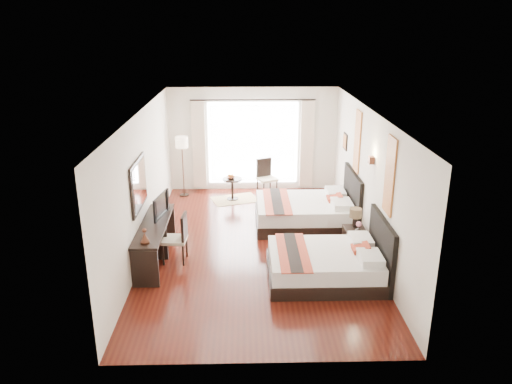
{
  "coord_description": "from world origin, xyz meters",
  "views": [
    {
      "loc": [
        -0.25,
        -9.45,
        4.45
      ],
      "look_at": [
        -0.01,
        0.2,
        1.12
      ],
      "focal_mm": 35.0,
      "sensor_mm": 36.0,
      "label": 1
    }
  ],
  "objects_px": {
    "bed_near": "(329,263)",
    "table_lamp": "(356,214)",
    "vase": "(358,229)",
    "desk_chair": "(176,247)",
    "floor_lamp": "(182,146)",
    "console_desk": "(155,242)",
    "fruit_bowl": "(231,178)",
    "bed_far": "(308,211)",
    "nightstand": "(354,240)",
    "window_chair": "(267,184)",
    "side_table": "(232,189)",
    "television": "(157,205)"
  },
  "relations": [
    {
      "from": "nightstand",
      "to": "floor_lamp",
      "type": "relative_size",
      "value": 0.32
    },
    {
      "from": "vase",
      "to": "floor_lamp",
      "type": "bearing_deg",
      "value": 136.14
    },
    {
      "from": "television",
      "to": "window_chair",
      "type": "height_order",
      "value": "television"
    },
    {
      "from": "desk_chair",
      "to": "side_table",
      "type": "distance_m",
      "value": 3.65
    },
    {
      "from": "floor_lamp",
      "to": "nightstand",
      "type": "bearing_deg",
      "value": -42.41
    },
    {
      "from": "bed_near",
      "to": "table_lamp",
      "type": "xyz_separation_m",
      "value": [
        0.71,
        1.21,
        0.46
      ]
    },
    {
      "from": "console_desk",
      "to": "table_lamp",
      "type": "bearing_deg",
      "value": 5.25
    },
    {
      "from": "desk_chair",
      "to": "table_lamp",
      "type": "bearing_deg",
      "value": -168.93
    },
    {
      "from": "console_desk",
      "to": "floor_lamp",
      "type": "height_order",
      "value": "floor_lamp"
    },
    {
      "from": "nightstand",
      "to": "table_lamp",
      "type": "bearing_deg",
      "value": 81.73
    },
    {
      "from": "bed_near",
      "to": "television",
      "type": "relative_size",
      "value": 2.59
    },
    {
      "from": "nightstand",
      "to": "desk_chair",
      "type": "relative_size",
      "value": 0.53
    },
    {
      "from": "nightstand",
      "to": "window_chair",
      "type": "xyz_separation_m",
      "value": [
        -1.62,
        3.48,
        0.05
      ]
    },
    {
      "from": "bed_near",
      "to": "window_chair",
      "type": "distance_m",
      "value": 4.69
    },
    {
      "from": "nightstand",
      "to": "window_chair",
      "type": "height_order",
      "value": "window_chair"
    },
    {
      "from": "nightstand",
      "to": "fruit_bowl",
      "type": "relative_size",
      "value": 2.26
    },
    {
      "from": "side_table",
      "to": "fruit_bowl",
      "type": "height_order",
      "value": "fruit_bowl"
    },
    {
      "from": "console_desk",
      "to": "window_chair",
      "type": "distance_m",
      "value": 4.42
    },
    {
      "from": "floor_lamp",
      "to": "table_lamp",
      "type": "bearing_deg",
      "value": -41.49
    },
    {
      "from": "nightstand",
      "to": "bed_near",
      "type": "bearing_deg",
      "value": -121.99
    },
    {
      "from": "bed_near",
      "to": "bed_far",
      "type": "bearing_deg",
      "value": 91.75
    },
    {
      "from": "table_lamp",
      "to": "console_desk",
      "type": "height_order",
      "value": "table_lamp"
    },
    {
      "from": "bed_far",
      "to": "side_table",
      "type": "relative_size",
      "value": 3.87
    },
    {
      "from": "table_lamp",
      "to": "floor_lamp",
      "type": "xyz_separation_m",
      "value": [
        -3.84,
        3.4,
        0.59
      ]
    },
    {
      "from": "console_desk",
      "to": "window_chair",
      "type": "xyz_separation_m",
      "value": [
        2.34,
        3.75,
        -0.08
      ]
    },
    {
      "from": "television",
      "to": "floor_lamp",
      "type": "height_order",
      "value": "floor_lamp"
    },
    {
      "from": "desk_chair",
      "to": "fruit_bowl",
      "type": "xyz_separation_m",
      "value": [
        0.99,
        3.48,
        0.31
      ]
    },
    {
      "from": "table_lamp",
      "to": "television",
      "type": "xyz_separation_m",
      "value": [
        -3.95,
        0.04,
        0.22
      ]
    },
    {
      "from": "vase",
      "to": "floor_lamp",
      "type": "xyz_separation_m",
      "value": [
        -3.84,
        3.69,
        0.79
      ]
    },
    {
      "from": "bed_near",
      "to": "side_table",
      "type": "relative_size",
      "value": 3.59
    },
    {
      "from": "nightstand",
      "to": "floor_lamp",
      "type": "height_order",
      "value": "floor_lamp"
    },
    {
      "from": "bed_far",
      "to": "vase",
      "type": "xyz_separation_m",
      "value": [
        0.79,
        -1.62,
        0.24
      ]
    },
    {
      "from": "television",
      "to": "fruit_bowl",
      "type": "bearing_deg",
      "value": -13.58
    },
    {
      "from": "table_lamp",
      "to": "console_desk",
      "type": "distance_m",
      "value": 4.01
    },
    {
      "from": "bed_near",
      "to": "bed_far",
      "type": "distance_m",
      "value": 2.53
    },
    {
      "from": "console_desk",
      "to": "floor_lamp",
      "type": "bearing_deg",
      "value": 87.95
    },
    {
      "from": "desk_chair",
      "to": "nightstand",
      "type": "bearing_deg",
      "value": -170.47
    },
    {
      "from": "vase",
      "to": "desk_chair",
      "type": "height_order",
      "value": "desk_chair"
    },
    {
      "from": "bed_near",
      "to": "bed_far",
      "type": "xyz_separation_m",
      "value": [
        -0.08,
        2.53,
        0.02
      ]
    },
    {
      "from": "bed_far",
      "to": "desk_chair",
      "type": "relative_size",
      "value": 2.28
    },
    {
      "from": "nightstand",
      "to": "desk_chair",
      "type": "distance_m",
      "value": 3.56
    },
    {
      "from": "bed_near",
      "to": "vase",
      "type": "bearing_deg",
      "value": 52.01
    },
    {
      "from": "table_lamp",
      "to": "vase",
      "type": "bearing_deg",
      "value": -89.21
    },
    {
      "from": "nightstand",
      "to": "console_desk",
      "type": "relative_size",
      "value": 0.23
    },
    {
      "from": "nightstand",
      "to": "desk_chair",
      "type": "bearing_deg",
      "value": -174.48
    },
    {
      "from": "desk_chair",
      "to": "vase",
      "type": "bearing_deg",
      "value": -173.7
    },
    {
      "from": "fruit_bowl",
      "to": "bed_far",
      "type": "bearing_deg",
      "value": -43.87
    },
    {
      "from": "bed_far",
      "to": "floor_lamp",
      "type": "bearing_deg",
      "value": 145.74
    },
    {
      "from": "bed_near",
      "to": "television",
      "type": "distance_m",
      "value": 3.54
    },
    {
      "from": "bed_near",
      "to": "vase",
      "type": "height_order",
      "value": "bed_near"
    }
  ]
}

